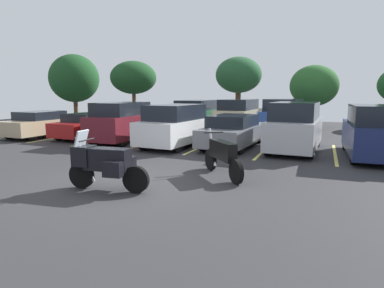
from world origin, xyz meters
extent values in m
cube|color=#2D2D30|center=(0.00, 0.00, -0.05)|extent=(44.00, 44.00, 0.10)
cylinder|color=black|center=(-0.79, -0.81, 0.33)|extent=(0.67, 0.19, 0.66)
cylinder|color=black|center=(0.69, -0.65, 0.33)|extent=(0.67, 0.19, 0.66)
cube|color=black|center=(-0.05, -0.73, 0.78)|extent=(1.15, 0.52, 0.54)
cylinder|color=#B2B2B7|center=(-0.67, -0.80, 0.75)|extent=(0.52, 0.12, 1.13)
cylinder|color=black|center=(-0.59, -0.79, 1.23)|extent=(0.10, 0.62, 0.04)
cube|color=black|center=(-0.69, -0.80, 0.84)|extent=(0.49, 0.53, 0.49)
cube|color=#B2C1CC|center=(-0.74, -0.80, 1.27)|extent=(0.21, 0.45, 0.39)
cube|color=black|center=(0.32, -1.03, 0.63)|extent=(0.46, 0.29, 0.36)
cube|color=black|center=(0.25, -0.35, 0.63)|extent=(0.46, 0.29, 0.36)
cylinder|color=black|center=(1.58, 2.27, 0.33)|extent=(0.52, 0.57, 0.65)
cylinder|color=black|center=(2.72, 1.00, 0.33)|extent=(0.52, 0.57, 0.65)
cube|color=black|center=(2.15, 1.63, 0.76)|extent=(1.06, 1.14, 0.51)
cylinder|color=#B2B2B7|center=(1.66, 2.18, 0.74)|extent=(0.39, 0.43, 1.12)
cylinder|color=black|center=(1.72, 2.12, 1.19)|extent=(0.49, 0.44, 0.04)
cube|color=#EAE066|center=(-11.07, 6.58, 0.00)|extent=(0.12, 4.76, 0.01)
cube|color=#EAE066|center=(-8.35, 6.58, 0.00)|extent=(0.12, 4.76, 0.01)
cube|color=#EAE066|center=(-5.63, 6.58, 0.00)|extent=(0.12, 4.76, 0.01)
cube|color=#EAE066|center=(-2.91, 6.58, 0.00)|extent=(0.12, 4.76, 0.01)
cube|color=#EAE066|center=(-0.18, 6.58, 0.00)|extent=(0.12, 4.76, 0.01)
cube|color=#EAE066|center=(2.54, 6.58, 0.00)|extent=(0.12, 4.76, 0.01)
cube|color=#EAE066|center=(5.26, 6.58, 0.00)|extent=(0.12, 4.76, 0.01)
cube|color=tan|center=(-9.47, 6.44, 0.58)|extent=(1.98, 4.60, 0.74)
cube|color=black|center=(-9.47, 6.20, 1.17)|extent=(1.78, 2.20, 0.43)
cylinder|color=black|center=(-10.25, 8.01, 0.32)|extent=(0.23, 0.65, 0.65)
cylinder|color=black|center=(-8.62, 7.97, 0.32)|extent=(0.23, 0.65, 0.65)
cylinder|color=black|center=(-10.32, 4.91, 0.32)|extent=(0.23, 0.65, 0.65)
cylinder|color=black|center=(-8.69, 4.88, 0.32)|extent=(0.23, 0.65, 0.65)
cube|color=maroon|center=(-6.80, 6.92, 0.55)|extent=(1.88, 4.27, 0.71)
cube|color=black|center=(-6.81, 6.73, 1.10)|extent=(1.68, 2.11, 0.40)
cylinder|color=black|center=(-7.51, 8.38, 0.30)|extent=(0.24, 0.61, 0.60)
cylinder|color=black|center=(-6.01, 8.34, 0.30)|extent=(0.24, 0.61, 0.60)
cylinder|color=black|center=(-7.59, 5.51, 0.30)|extent=(0.24, 0.61, 0.60)
cylinder|color=black|center=(-6.09, 5.47, 0.30)|extent=(0.24, 0.61, 0.60)
cube|color=maroon|center=(-4.23, 6.47, 0.78)|extent=(1.96, 4.70, 1.08)
cube|color=black|center=(-4.21, 6.11, 1.62)|extent=(1.74, 3.00, 0.60)
cylinder|color=black|center=(-5.05, 8.01, 0.36)|extent=(0.25, 0.73, 0.72)
cylinder|color=black|center=(-3.55, 8.07, 0.36)|extent=(0.25, 0.73, 0.72)
cylinder|color=black|center=(-4.91, 4.87, 0.36)|extent=(0.25, 0.73, 0.72)
cylinder|color=black|center=(-3.41, 4.93, 0.36)|extent=(0.25, 0.73, 0.72)
cube|color=white|center=(-1.32, 6.25, 0.71)|extent=(2.22, 4.79, 0.97)
cube|color=black|center=(-1.33, 6.01, 1.53)|extent=(1.94, 2.97, 0.66)
cylinder|color=black|center=(-2.01, 7.89, 0.35)|extent=(0.27, 0.71, 0.69)
cylinder|color=black|center=(-0.39, 7.77, 0.35)|extent=(0.27, 0.71, 0.69)
cylinder|color=black|center=(-2.24, 4.73, 0.35)|extent=(0.27, 0.71, 0.69)
cylinder|color=black|center=(-0.63, 4.61, 0.35)|extent=(0.27, 0.71, 0.69)
cube|color=slate|center=(1.14, 6.88, 0.57)|extent=(2.16, 4.91, 0.72)
cube|color=black|center=(1.12, 6.66, 1.17)|extent=(1.84, 2.51, 0.49)
cylinder|color=black|center=(0.49, 8.56, 0.32)|extent=(0.27, 0.65, 0.64)
cylinder|color=black|center=(2.03, 8.44, 0.32)|extent=(0.27, 0.65, 0.64)
cylinder|color=black|center=(0.24, 5.31, 0.32)|extent=(0.27, 0.65, 0.64)
cylinder|color=black|center=(1.78, 5.20, 0.32)|extent=(0.27, 0.65, 0.64)
cube|color=#B7B7BC|center=(3.71, 6.80, 0.75)|extent=(2.03, 4.52, 1.10)
cube|color=black|center=(3.69, 6.52, 1.65)|extent=(1.80, 2.84, 0.70)
cylinder|color=black|center=(3.03, 8.35, 0.31)|extent=(0.25, 0.64, 0.63)
cylinder|color=black|center=(4.56, 8.26, 0.31)|extent=(0.25, 0.64, 0.63)
cylinder|color=black|center=(2.86, 5.34, 0.31)|extent=(0.25, 0.64, 0.63)
cylinder|color=black|center=(4.39, 5.25, 0.31)|extent=(0.25, 0.64, 0.63)
cube|color=navy|center=(6.56, 6.34, 0.73)|extent=(2.02, 4.57, 1.05)
cube|color=black|center=(6.57, 6.14, 1.60)|extent=(1.82, 2.81, 0.69)
cylinder|color=black|center=(5.70, 7.85, 0.31)|extent=(0.24, 0.63, 0.62)
cylinder|color=black|center=(5.79, 4.78, 0.31)|extent=(0.24, 0.63, 0.62)
cube|color=#235638|center=(-2.83, 13.01, 0.75)|extent=(1.98, 4.71, 1.10)
cube|color=black|center=(-2.83, 12.56, 1.60)|extent=(1.82, 3.22, 0.61)
cylinder|color=black|center=(-3.66, 14.61, 0.30)|extent=(0.22, 0.61, 0.61)
cylinder|color=black|center=(-1.97, 14.60, 0.30)|extent=(0.22, 0.61, 0.61)
cylinder|color=black|center=(-3.68, 11.42, 0.30)|extent=(0.22, 0.61, 0.61)
cylinder|color=black|center=(-2.00, 11.40, 0.30)|extent=(0.22, 0.61, 0.61)
cube|color=#C1B289|center=(-0.11, 12.90, 0.79)|extent=(2.09, 4.78, 1.12)
cube|color=black|center=(-0.12, 12.67, 1.66)|extent=(1.87, 3.21, 0.63)
cylinder|color=black|center=(-0.84, 14.53, 0.35)|extent=(0.25, 0.71, 0.70)
cylinder|color=black|center=(0.78, 14.46, 0.35)|extent=(0.25, 0.71, 0.70)
cylinder|color=black|center=(-0.99, 11.34, 0.35)|extent=(0.25, 0.71, 0.70)
cylinder|color=black|center=(0.63, 11.26, 0.35)|extent=(0.25, 0.71, 0.70)
cube|color=#2D519E|center=(2.62, 12.59, 0.79)|extent=(2.28, 4.66, 1.13)
cube|color=black|center=(2.60, 12.36, 1.69)|extent=(1.99, 2.93, 0.67)
cylinder|color=black|center=(1.89, 14.19, 0.34)|extent=(0.27, 0.70, 0.69)
cylinder|color=black|center=(3.57, 14.06, 0.34)|extent=(0.27, 0.70, 0.69)
cylinder|color=black|center=(1.66, 11.12, 0.34)|extent=(0.27, 0.70, 0.69)
cylinder|color=black|center=(3.34, 10.99, 0.34)|extent=(0.27, 0.70, 0.69)
cylinder|color=#4C3823|center=(-10.31, 17.07, 1.13)|extent=(0.31, 0.31, 2.26)
ellipsoid|color=#19421E|center=(-10.31, 17.07, 3.63)|extent=(3.86, 3.86, 2.75)
cylinder|color=#4C3823|center=(-17.00, 17.56, 0.75)|extent=(0.39, 0.39, 1.49)
ellipsoid|color=#19421E|center=(-17.00, 17.56, 3.69)|extent=(4.52, 4.52, 4.40)
cylinder|color=#4C3823|center=(-1.60, 18.41, 1.18)|extent=(0.42, 0.42, 2.35)
ellipsoid|color=#23512D|center=(-1.60, 18.41, 3.75)|extent=(3.58, 3.58, 2.79)
cylinder|color=#4C3823|center=(4.02, 17.48, 0.72)|extent=(0.38, 0.38, 1.44)
ellipsoid|color=#285B28|center=(4.02, 17.48, 2.86)|extent=(3.28, 3.28, 2.84)
camera|label=1|loc=(4.76, -7.19, 2.38)|focal=30.67mm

